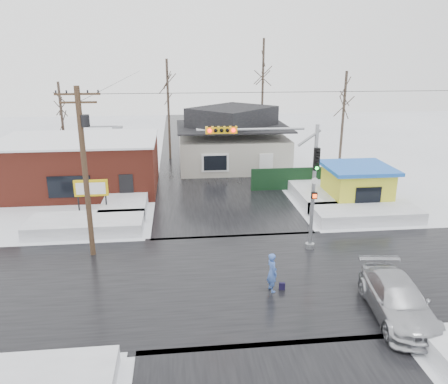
{
  "coord_description": "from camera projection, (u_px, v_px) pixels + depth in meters",
  "views": [
    {
      "loc": [
        -3.24,
        -18.82,
        10.5
      ],
      "look_at": [
        -0.69,
        4.57,
        3.0
      ],
      "focal_mm": 35.0,
      "sensor_mm": 36.0,
      "label": 1
    }
  ],
  "objects": [
    {
      "name": "tree_far_right",
      "position": [
        345.0,
        92.0,
        39.36
      ],
      "size": [
        3.0,
        3.0,
        9.0
      ],
      "color": "#332821",
      "rests_on": "ground"
    },
    {
      "name": "tree_far_mid",
      "position": [
        263.0,
        63.0,
        45.59
      ],
      "size": [
        3.0,
        3.0,
        12.0
      ],
      "color": "#332821",
      "rests_on": "ground"
    },
    {
      "name": "shopping_bag",
      "position": [
        282.0,
        287.0,
        20.22
      ],
      "size": [
        0.3,
        0.17,
        0.35
      ],
      "primitive_type": "cube",
      "rotation": [
        0.0,
        0.0,
        -0.18
      ],
      "color": "black",
      "rests_on": "ground"
    },
    {
      "name": "snowbank_ne",
      "position": [
        366.0,
        214.0,
        28.78
      ],
      "size": [
        7.0,
        3.0,
        0.8
      ],
      "primitive_type": "cube",
      "color": "white",
      "rests_on": "ground"
    },
    {
      "name": "utility_pole",
      "position": [
        86.0,
        164.0,
        22.29
      ],
      "size": [
        3.15,
        0.44,
        9.0
      ],
      "color": "#382619",
      "rests_on": "ground"
    },
    {
      "name": "traffic_signal",
      "position": [
        286.0,
        171.0,
        23.03
      ],
      "size": [
        6.05,
        0.68,
        7.0
      ],
      "color": "gray",
      "rests_on": "ground"
    },
    {
      "name": "snowbank_nside_e",
      "position": [
        313.0,
        192.0,
        33.31
      ],
      "size": [
        3.0,
        8.0,
        0.8
      ],
      "primitive_type": "cube",
      "color": "white",
      "rests_on": "ground"
    },
    {
      "name": "house",
      "position": [
        232.0,
        140.0,
        41.59
      ],
      "size": [
        10.4,
        8.4,
        5.76
      ],
      "color": "beige",
      "rests_on": "ground"
    },
    {
      "name": "fence",
      "position": [
        300.0,
        179.0,
        35.01
      ],
      "size": [
        8.0,
        0.12,
        1.8
      ],
      "primitive_type": "cube",
      "color": "black",
      "rests_on": "ground"
    },
    {
      "name": "kiosk",
      "position": [
        357.0,
        185.0,
        31.35
      ],
      "size": [
        4.6,
        4.6,
        2.88
      ],
      "color": "yellow",
      "rests_on": "ground"
    },
    {
      "name": "tree_far_left",
      "position": [
        167.0,
        80.0,
        43.15
      ],
      "size": [
        3.0,
        3.0,
        10.0
      ],
      "color": "#332821",
      "rests_on": "ground"
    },
    {
      "name": "ground",
      "position": [
        248.0,
        278.0,
        21.35
      ],
      "size": [
        120.0,
        120.0,
        0.0
      ],
      "primitive_type": "plane",
      "color": "white",
      "rests_on": "ground"
    },
    {
      "name": "tree_far_west",
      "position": [
        60.0,
        100.0,
        40.7
      ],
      "size": [
        3.0,
        3.0,
        8.0
      ],
      "color": "#332821",
      "rests_on": "ground"
    },
    {
      "name": "pedestrian",
      "position": [
        272.0,
        273.0,
        19.92
      ],
      "size": [
        0.61,
        0.78,
        1.87
      ],
      "primitive_type": "imported",
      "rotation": [
        0.0,
        0.0,
        1.84
      ],
      "color": "#4062B3",
      "rests_on": "ground"
    },
    {
      "name": "marquee_sign",
      "position": [
        91.0,
        189.0,
        28.83
      ],
      "size": [
        2.2,
        0.21,
        2.55
      ],
      "color": "black",
      "rests_on": "ground"
    },
    {
      "name": "road_ew",
      "position": [
        248.0,
        278.0,
        21.34
      ],
      "size": [
        120.0,
        10.0,
        0.02
      ],
      "primitive_type": "cube",
      "color": "black",
      "rests_on": "ground"
    },
    {
      "name": "car",
      "position": [
        397.0,
        300.0,
        18.03
      ],
      "size": [
        2.76,
        5.53,
        1.54
      ],
      "primitive_type": "imported",
      "rotation": [
        0.0,
        0.0,
        -0.12
      ],
      "color": "#B0B2B8",
      "rests_on": "ground"
    },
    {
      "name": "road_ns",
      "position": [
        248.0,
        278.0,
        21.34
      ],
      "size": [
        10.0,
        120.0,
        0.02
      ],
      "primitive_type": "cube",
      "color": "black",
      "rests_on": "ground"
    },
    {
      "name": "brick_building",
      "position": [
        80.0,
        164.0,
        34.73
      ],
      "size": [
        12.2,
        8.2,
        4.12
      ],
      "color": "maroon",
      "rests_on": "ground"
    },
    {
      "name": "snowbank_nside_w",
      "position": [
        127.0,
        198.0,
        31.87
      ],
      "size": [
        3.0,
        8.0,
        0.8
      ],
      "primitive_type": "cube",
      "color": "white",
      "rests_on": "ground"
    },
    {
      "name": "snowbank_nw",
      "position": [
        86.0,
        225.0,
        26.93
      ],
      "size": [
        7.0,
        3.0,
        0.8
      ],
      "primitive_type": "cube",
      "color": "white",
      "rests_on": "ground"
    }
  ]
}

